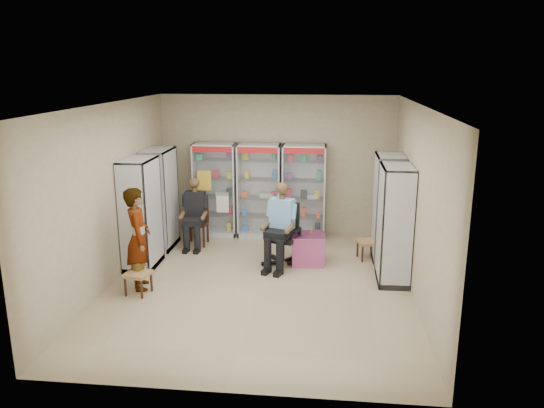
# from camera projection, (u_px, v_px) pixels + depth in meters

# --- Properties ---
(floor) EXTENTS (6.00, 6.00, 0.00)m
(floor) POSITION_uv_depth(u_px,v_px,m) (259.00, 286.00, 8.88)
(floor) COLOR tan
(floor) RESTS_ON ground
(room_shell) EXTENTS (5.02, 6.02, 3.01)m
(room_shell) POSITION_uv_depth(u_px,v_px,m) (258.00, 171.00, 8.38)
(room_shell) COLOR tan
(room_shell) RESTS_ON ground
(cabinet_back_left) EXTENTS (0.90, 0.50, 2.00)m
(cabinet_back_left) POSITION_uv_depth(u_px,v_px,m) (215.00, 190.00, 11.38)
(cabinet_back_left) COLOR #A7A8AE
(cabinet_back_left) RESTS_ON floor
(cabinet_back_mid) EXTENTS (0.90, 0.50, 2.00)m
(cabinet_back_mid) POSITION_uv_depth(u_px,v_px,m) (259.00, 191.00, 11.29)
(cabinet_back_mid) COLOR #A0A3A7
(cabinet_back_mid) RESTS_ON floor
(cabinet_back_right) EXTENTS (0.90, 0.50, 2.00)m
(cabinet_back_right) POSITION_uv_depth(u_px,v_px,m) (304.00, 192.00, 11.19)
(cabinet_back_right) COLOR #ACAEB4
(cabinet_back_right) RESTS_ON floor
(cabinet_right_far) EXTENTS (0.90, 0.50, 2.00)m
(cabinet_right_far) POSITION_uv_depth(u_px,v_px,m) (388.00, 208.00, 9.93)
(cabinet_right_far) COLOR #A4A6AB
(cabinet_right_far) RESTS_ON floor
(cabinet_right_near) EXTENTS (0.90, 0.50, 2.00)m
(cabinet_right_near) POSITION_uv_depth(u_px,v_px,m) (394.00, 225.00, 8.87)
(cabinet_right_near) COLOR #B4B5BC
(cabinet_right_near) RESTS_ON floor
(cabinet_left_far) EXTENTS (0.90, 0.50, 2.00)m
(cabinet_left_far) POSITION_uv_depth(u_px,v_px,m) (160.00, 199.00, 10.59)
(cabinet_left_far) COLOR #A2A5A9
(cabinet_left_far) RESTS_ON floor
(cabinet_left_near) EXTENTS (0.90, 0.50, 2.00)m
(cabinet_left_near) POSITION_uv_depth(u_px,v_px,m) (141.00, 214.00, 9.53)
(cabinet_left_near) COLOR silver
(cabinet_left_near) RESTS_ON floor
(wooden_chair) EXTENTS (0.42, 0.42, 0.94)m
(wooden_chair) POSITION_uv_depth(u_px,v_px,m) (197.00, 223.00, 10.84)
(wooden_chair) COLOR #322213
(wooden_chair) RESTS_ON floor
(seated_customer) EXTENTS (0.44, 0.60, 1.34)m
(seated_customer) POSITION_uv_depth(u_px,v_px,m) (196.00, 214.00, 10.74)
(seated_customer) COLOR black
(seated_customer) RESTS_ON floor
(office_chair) EXTENTS (0.79, 0.79, 1.16)m
(office_chair) POSITION_uv_depth(u_px,v_px,m) (283.00, 235.00, 9.70)
(office_chair) COLOR black
(office_chair) RESTS_ON floor
(seated_shopkeeper) EXTENTS (0.66, 0.79, 1.48)m
(seated_shopkeeper) POSITION_uv_depth(u_px,v_px,m) (282.00, 227.00, 9.61)
(seated_shopkeeper) COLOR #6487C7
(seated_shopkeeper) RESTS_ON floor
(pink_trunk) EXTENTS (0.63, 0.61, 0.56)m
(pink_trunk) POSITION_uv_depth(u_px,v_px,m) (308.00, 249.00, 9.86)
(pink_trunk) COLOR #BB4A96
(pink_trunk) RESTS_ON floor
(tea_glass) EXTENTS (0.07, 0.07, 0.09)m
(tea_glass) POSITION_uv_depth(u_px,v_px,m) (311.00, 231.00, 9.81)
(tea_glass) COLOR #512106
(tea_glass) RESTS_ON pink_trunk
(woven_stool_a) EXTENTS (0.45, 0.45, 0.36)m
(woven_stool_a) POSITION_uv_depth(u_px,v_px,m) (367.00, 250.00, 10.10)
(woven_stool_a) COLOR #A87C47
(woven_stool_a) RESTS_ON floor
(woven_stool_b) EXTENTS (0.44, 0.44, 0.37)m
(woven_stool_b) POSITION_uv_depth(u_px,v_px,m) (138.00, 283.00, 8.55)
(woven_stool_b) COLOR olive
(woven_stool_b) RESTS_ON floor
(standing_man) EXTENTS (0.59, 0.72, 1.70)m
(standing_man) POSITION_uv_depth(u_px,v_px,m) (138.00, 239.00, 8.63)
(standing_man) COLOR #99999B
(standing_man) RESTS_ON floor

